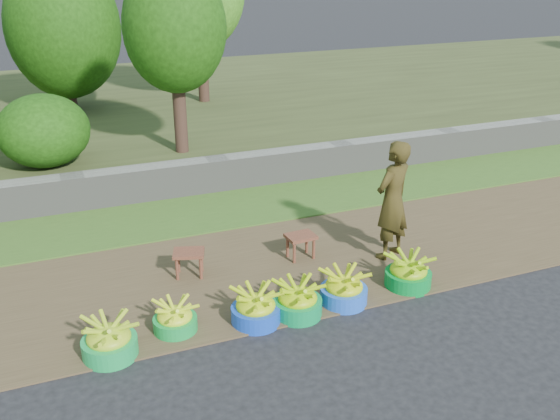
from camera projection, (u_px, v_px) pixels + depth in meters
name	position (u px, v px, depth m)	size (l,w,h in m)	color
ground_plane	(328.00, 318.00, 6.66)	(120.00, 120.00, 0.00)	black
dirt_shoulder	(284.00, 266.00, 7.72)	(80.00, 2.50, 0.02)	#4F3F28
grass_verge	(234.00, 208.00, 9.43)	(80.00, 1.50, 0.04)	#3D6221
retaining_wall	(217.00, 174.00, 10.06)	(80.00, 0.35, 0.55)	slate
earth_bank	(156.00, 109.00, 14.26)	(80.00, 10.00, 0.50)	#3B4420
vegetation	(41.00, 24.00, 10.83)	(36.54, 6.49, 4.13)	#36231A
basin_a	(109.00, 340.00, 5.97)	(0.53, 0.53, 0.40)	green
basin_b	(175.00, 319.00, 6.37)	(0.45, 0.45, 0.34)	#10963B
basin_c	(256.00, 308.00, 6.51)	(0.52, 0.52, 0.39)	blue
basin_d	(298.00, 300.00, 6.65)	(0.53, 0.53, 0.39)	#068B44
basin_e	(344.00, 289.00, 6.88)	(0.53, 0.53, 0.39)	blue
basin_f	(408.00, 273.00, 7.21)	(0.54, 0.54, 0.40)	#01832D
stool_left	(189.00, 256.00, 7.38)	(0.43, 0.38, 0.32)	brown
stool_right	(301.00, 240.00, 7.82)	(0.38, 0.30, 0.32)	brown
vendor_woman	(393.00, 200.00, 7.67)	(0.55, 0.36, 1.52)	black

